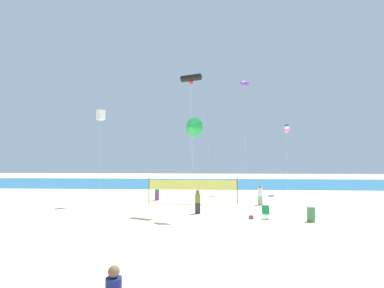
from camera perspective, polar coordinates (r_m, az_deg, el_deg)
The scene contains 15 objects.
ground_plane at distance 18.35m, azimuth -0.15°, elevation -16.02°, with size 120.00×120.00×0.00m, color beige.
ocean_band at distance 49.44m, azimuth 1.93°, elevation -7.54°, with size 120.00×20.00×0.01m, color #1E6B99.
beachgoer_teal_shirt at distance 30.03m, azimuth -6.75°, elevation -8.86°, with size 0.42×0.42×1.83m.
beachgoer_olive_shirt at distance 22.90m, azimuth 1.11°, elevation -10.89°, with size 0.41×0.41×1.80m.
beachgoer_white_shirt at distance 27.60m, azimuth 12.98°, elevation -9.40°, with size 0.41×0.41×1.80m.
folding_beach_chair at distance 21.80m, azimuth 14.05°, elevation -12.55°, with size 0.52×0.65×0.89m.
trash_barrel at distance 21.66m, azimuth 21.95°, elevation -12.47°, with size 0.53×0.53×0.96m, color #3F7F4C.
volleyball_net at distance 27.54m, azimuth 0.11°, elevation -8.07°, with size 8.24×0.28×2.40m.
beach_handbag at distance 21.48m, azimuth 11.30°, elevation -13.65°, with size 0.31×0.16×0.25m, color #7A3872.
kite_violet_inflatable at distance 37.51m, azimuth 10.10°, elevation 11.38°, with size 1.55×1.33×13.73m.
kite_black_diamond at distance 37.60m, azimuth 3.21°, elevation 4.53°, with size 0.46×0.47×9.47m.
kite_black_tube at distance 24.30m, azimuth -0.19°, elevation 12.52°, with size 1.76×1.14×10.90m.
kite_pink_inflatable at distance 36.85m, azimuth 17.79°, elevation 2.74°, with size 1.56×2.33×8.26m.
kite_green_delta at distance 20.83m, azimuth 0.12°, elevation 3.29°, with size 1.43×1.02×7.09m.
kite_white_box at distance 28.50m, azimuth -17.16°, elevation 5.32°, with size 0.81×0.81×8.62m.
Camera 1 is at (1.01, -17.82, 4.26)m, focal length 27.71 mm.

